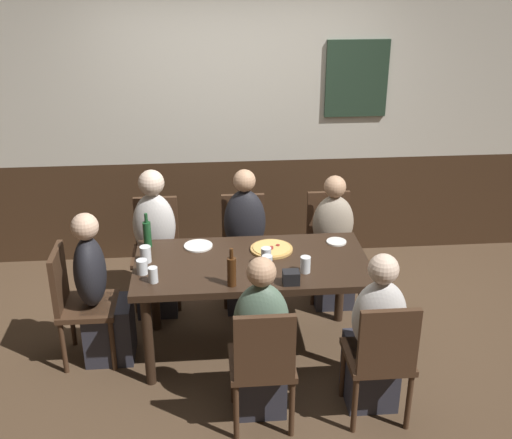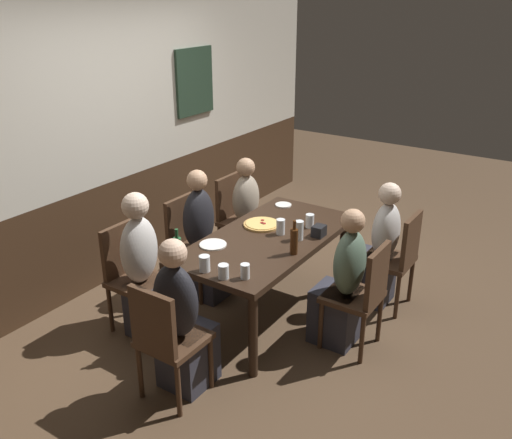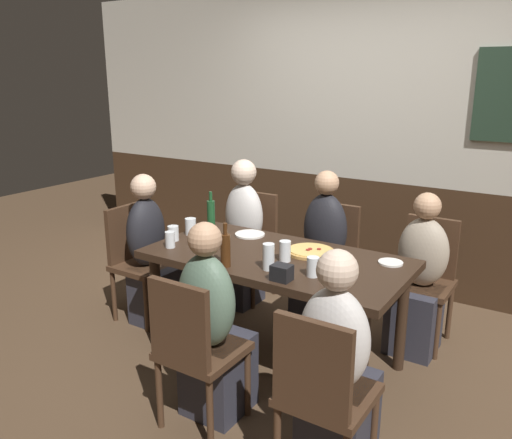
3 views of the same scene
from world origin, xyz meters
TOP-DOWN VIEW (x-y plane):
  - ground_plane at (0.00, 0.00)m, footprint 12.00×12.00m
  - wall_back at (0.01, 1.65)m, footprint 6.40×0.13m
  - dining_table at (0.00, 0.00)m, footprint 1.66×0.84m
  - chair_right_far at (0.73, 0.83)m, footprint 0.40×0.40m
  - chair_right_near at (0.73, -0.83)m, footprint 0.40×0.40m
  - chair_mid_far at (0.00, 0.83)m, footprint 0.40×0.40m
  - chair_mid_near at (0.00, -0.83)m, footprint 0.40×0.40m
  - chair_left_far at (-0.73, 0.83)m, footprint 0.40×0.40m
  - chair_head_west at (-1.24, 0.00)m, footprint 0.40×0.40m
  - person_right_far at (0.73, 0.67)m, footprint 0.34×0.37m
  - person_right_near at (0.73, -0.67)m, footprint 0.34×0.37m
  - person_mid_far at (-0.00, 0.67)m, footprint 0.34×0.37m
  - person_mid_near at (0.00, -0.67)m, footprint 0.34×0.37m
  - person_left_far at (-0.73, 0.67)m, footprint 0.34×0.37m
  - person_head_west at (-1.08, 0.00)m, footprint 0.37×0.34m
  - pizza at (0.16, 0.16)m, footprint 0.31×0.31m
  - pint_glass_stout at (-0.76, -0.11)m, footprint 0.08×0.08m
  - beer_glass_half at (0.09, -0.23)m, footprint 0.07×0.07m
  - tumbler_short at (-0.67, -0.24)m, footprint 0.06×0.06m
  - tumbler_water at (0.10, -0.06)m, footprint 0.07×0.07m
  - highball_clear at (0.35, -0.19)m, footprint 0.07×0.07m
  - pint_glass_pale at (-0.74, 0.06)m, footprint 0.08×0.08m
  - beer_bottle_green at (-0.75, 0.30)m, footprint 0.06×0.06m
  - beer_bottle_brown at (-0.16, -0.33)m, footprint 0.06×0.06m
  - plate_white_large at (-0.38, 0.27)m, footprint 0.21×0.21m
  - plate_white_small at (0.66, 0.25)m, footprint 0.15×0.15m
  - condiment_caddy at (0.23, -0.34)m, footprint 0.11×0.09m

SIDE VIEW (x-z plane):
  - ground_plane at x=0.00m, z-range 0.00..0.00m
  - person_right_far at x=0.73m, z-range -0.09..1.01m
  - person_right_near at x=0.73m, z-range -0.09..1.03m
  - person_mid_near at x=0.00m, z-range -0.09..1.04m
  - person_head_west at x=-1.08m, z-range -0.09..1.06m
  - person_mid_far at x=0.00m, z-range -0.09..1.08m
  - chair_right_far at x=0.73m, z-range 0.06..0.94m
  - chair_right_near at x=0.73m, z-range 0.06..0.94m
  - chair_mid_far at x=0.00m, z-range 0.06..0.94m
  - chair_mid_near at x=0.00m, z-range 0.06..0.94m
  - chair_left_far at x=-0.73m, z-range 0.06..0.94m
  - chair_head_west at x=-1.24m, z-range 0.06..0.94m
  - person_left_far at x=-0.73m, z-range -0.09..1.10m
  - dining_table at x=0.00m, z-range 0.28..1.02m
  - plate_white_large at x=-0.38m, z-range 0.74..0.75m
  - plate_white_small at x=0.66m, z-range 0.74..0.75m
  - pizza at x=0.16m, z-range 0.74..0.77m
  - condiment_caddy at x=0.23m, z-range 0.74..0.83m
  - pint_glass_stout at x=-0.76m, z-range 0.73..0.84m
  - tumbler_short at x=-0.67m, z-range 0.73..0.84m
  - highball_clear at x=0.35m, z-range 0.73..0.85m
  - pint_glass_pale at x=-0.74m, z-range 0.73..0.85m
  - tumbler_water at x=0.10m, z-range 0.74..0.86m
  - beer_glass_half at x=0.09m, z-range 0.73..0.89m
  - beer_bottle_green at x=-0.75m, z-range 0.71..0.98m
  - beer_bottle_brown at x=-0.16m, z-range 0.71..0.98m
  - wall_back at x=0.01m, z-range 0.00..2.60m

